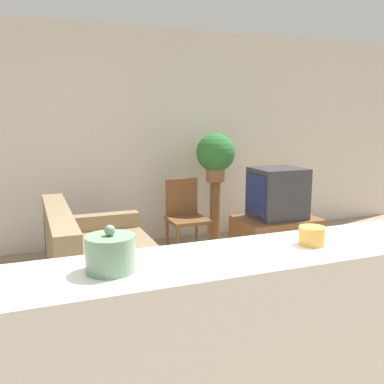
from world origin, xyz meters
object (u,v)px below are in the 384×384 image
Objects in this scene: wooden_chair at (185,213)px; decorative_bowl at (111,253)px; television at (277,193)px; couch at (101,266)px; potted_plant at (216,154)px.

decorative_bowl is (-1.46, -3.13, 0.66)m from wooden_chair.
wooden_chair is at bearing 139.45° from television.
potted_plant reaches higher than couch.
wooden_chair is 4.89× the size of decorative_bowl.
television is 3.35m from decorative_bowl.
television is 0.62× the size of wooden_chair.
wooden_chair is at bearing 65.04° from decorative_bowl.
couch is 2.14m from potted_plant.
potted_plant reaches higher than decorative_bowl.
potted_plant is (1.64, 1.08, 0.87)m from couch.
potted_plant is at bearing 25.28° from wooden_chair.
decorative_bowl is (-0.31, -2.29, 0.87)m from couch.
couch is 3.05× the size of television.
decorative_bowl reaches higher than television.
television is 3.03× the size of decorative_bowl.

